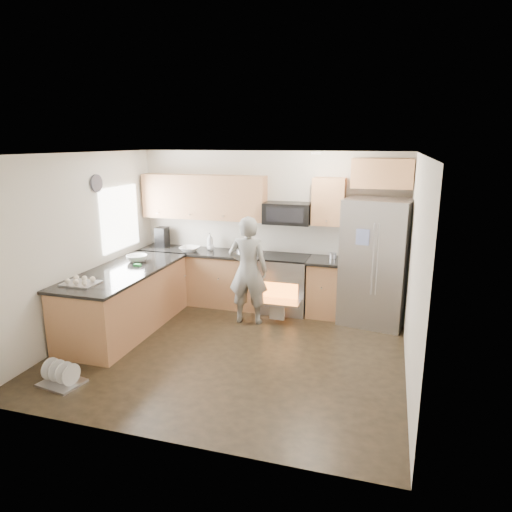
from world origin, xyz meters
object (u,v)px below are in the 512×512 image
(refrigerator, at_px, (375,262))
(person, at_px, (248,270))
(dish_rack, at_px, (61,378))
(stove_range, at_px, (285,271))

(refrigerator, xyz_separation_m, person, (-1.85, -0.54, -0.13))
(refrigerator, height_order, dish_rack, refrigerator)
(person, bearing_deg, refrigerator, -167.65)
(refrigerator, bearing_deg, dish_rack, -128.68)
(refrigerator, distance_m, person, 1.93)
(refrigerator, height_order, person, refrigerator)
(person, relative_size, dish_rack, 3.21)
(refrigerator, relative_size, dish_rack, 3.70)
(refrigerator, bearing_deg, person, -153.64)
(stove_range, xyz_separation_m, dish_rack, (-1.95, -3.08, -0.60))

